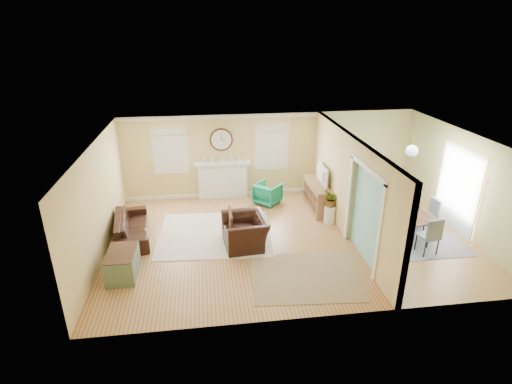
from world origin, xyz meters
TOP-DOWN VIEW (x-y plane):
  - floor at (0.00, 0.00)m, footprint 9.00×9.00m
  - wall_back at (0.00, 3.00)m, footprint 9.00×0.02m
  - wall_front at (0.00, -3.00)m, footprint 9.00×0.02m
  - wall_left at (-4.50, 0.00)m, footprint 0.02×6.00m
  - wall_right at (4.50, 0.00)m, footprint 0.02×6.00m
  - ceiling at (0.00, 0.00)m, footprint 9.00×6.00m
  - partition at (1.51, 0.28)m, footprint 0.17×6.00m
  - fireplace at (-1.50, 2.88)m, footprint 1.70×0.30m
  - wall_clock at (-1.50, 2.97)m, footprint 0.70×0.07m
  - window_left at (-3.05, 2.95)m, footprint 1.05×0.13m
  - window_right at (0.05, 2.95)m, footprint 1.05×0.13m
  - french_doors at (4.45, 0.00)m, footprint 0.06×1.70m
  - pendant at (3.00, 0.00)m, footprint 0.30×0.30m
  - rug_cream at (-1.86, 0.47)m, footprint 3.03×2.67m
  - rug_jute at (0.00, -1.71)m, footprint 2.44×2.06m
  - rug_grey at (3.08, 0.02)m, footprint 2.38×2.97m
  - sofa at (-3.95, 0.58)m, footprint 1.08×2.12m
  - eames_chair at (-1.13, -0.19)m, footprint 1.11×1.24m
  - green_chair at (-0.19, 2.22)m, footprint 0.98×0.98m
  - trunk at (-3.90, -1.13)m, footprint 0.61×0.99m
  - credenza at (1.23, 1.64)m, footprint 0.54×1.60m
  - tv at (1.22, 1.64)m, footprint 0.16×0.98m
  - garden_stool at (1.30, 0.74)m, footprint 0.32×0.32m
  - potted_plant at (1.30, 0.74)m, footprint 0.50×0.53m
  - dining_table at (3.08, 0.02)m, footprint 1.28×1.84m
  - dining_chair_n at (2.99, 1.14)m, footprint 0.47×0.47m
  - dining_chair_s at (3.10, -1.13)m, footprint 0.47×0.47m
  - dining_chair_w at (2.43, -0.04)m, footprint 0.49×0.49m
  - dining_chair_e at (3.70, -0.03)m, footprint 0.40×0.40m

SIDE VIEW (x-z plane):
  - floor at x=0.00m, z-range 0.00..0.00m
  - rug_grey at x=3.08m, z-range 0.00..0.01m
  - rug_jute at x=0.00m, z-range 0.00..0.01m
  - rug_cream at x=-1.86m, z-range 0.00..0.02m
  - garden_stool at x=1.30m, z-range 0.00..0.47m
  - trunk at x=-3.90m, z-range 0.00..0.57m
  - dining_table at x=3.08m, z-range 0.00..0.59m
  - sofa at x=-3.95m, z-range 0.00..0.59m
  - green_chair at x=-0.19m, z-range 0.00..0.64m
  - eames_chair at x=-1.13m, z-range 0.00..0.75m
  - credenza at x=1.23m, z-range 0.00..0.80m
  - dining_chair_e at x=3.70m, z-range 0.07..0.95m
  - dining_chair_w at x=2.43m, z-range 0.08..0.96m
  - dining_chair_n at x=2.99m, z-range 0.08..0.99m
  - dining_chair_s at x=3.10m, z-range 0.08..1.04m
  - fireplace at x=-1.50m, z-range 0.01..1.18m
  - potted_plant at x=1.30m, z-range 0.47..0.93m
  - tv at x=1.22m, z-range 0.80..1.36m
  - french_doors at x=4.45m, z-range 0.00..2.20m
  - wall_back at x=0.00m, z-range 0.00..2.60m
  - wall_front at x=0.00m, z-range 0.00..2.60m
  - wall_left at x=-4.50m, z-range 0.00..2.60m
  - wall_right at x=4.50m, z-range 0.00..2.60m
  - partition at x=1.51m, z-range 0.06..2.66m
  - window_left at x=-3.05m, z-range 0.95..2.37m
  - window_right at x=0.05m, z-range 0.95..2.37m
  - wall_clock at x=-1.50m, z-range 1.50..2.20m
  - pendant at x=3.00m, z-range 1.93..2.48m
  - ceiling at x=0.00m, z-range 2.59..2.61m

